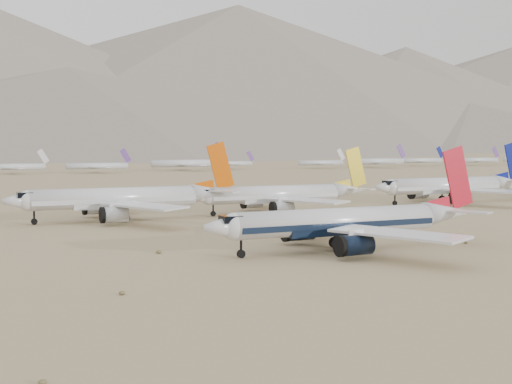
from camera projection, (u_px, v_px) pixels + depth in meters
ground at (359, 254)px, 119.53m from camera, size 7000.00×7000.00×0.00m
main_airliner at (348, 222)px, 123.24m from camera, size 51.16×49.97×18.06m
row2_navy_widebody at (451, 186)px, 216.94m from camera, size 52.78×51.61×18.78m
row2_gold_tail at (282, 195)px, 186.60m from camera, size 48.92×47.84×17.42m
row2_orange_tail at (124, 198)px, 169.19m from camera, size 52.73×51.58×18.81m
distant_storage_row at (177, 164)px, 448.45m from camera, size 674.61×54.15×15.83m
foothills at (273, 115)px, 1331.10m from camera, size 4637.50×1395.00×155.00m
desert_scrub at (433, 281)px, 94.93m from camera, size 261.14×121.67×0.64m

